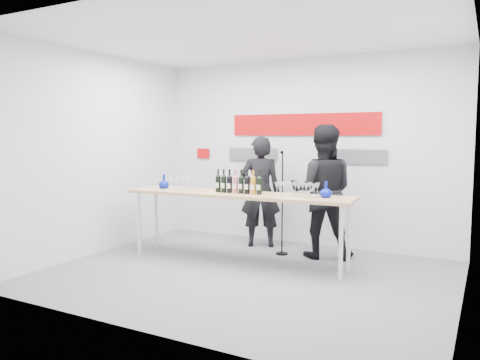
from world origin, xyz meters
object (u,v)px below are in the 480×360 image
at_px(presenter_left, 260,192).
at_px(presenter_right, 322,191).
at_px(tasting_table, 237,198).
at_px(mic_stand, 282,223).

xyz_separation_m(presenter_left, presenter_right, (1.08, -0.18, 0.08)).
xyz_separation_m(tasting_table, presenter_right, (0.96, 0.83, 0.06)).
bearing_deg(presenter_right, tasting_table, 23.41).
height_order(tasting_table, mic_stand, mic_stand).
bearing_deg(presenter_left, presenter_right, 146.16).
relative_size(tasting_table, presenter_right, 1.70).
bearing_deg(tasting_table, presenter_right, 37.80).
xyz_separation_m(presenter_left, mic_stand, (0.52, -0.32, -0.41)).
relative_size(presenter_left, mic_stand, 1.13).
bearing_deg(tasting_table, mic_stand, 56.84).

